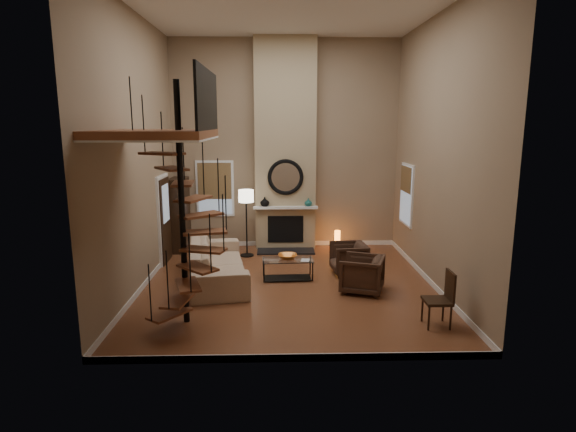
{
  "coord_description": "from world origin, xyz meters",
  "views": [
    {
      "loc": [
        -0.26,
        -9.44,
        3.37
      ],
      "look_at": [
        0.0,
        0.4,
        1.4
      ],
      "focal_mm": 29.42,
      "sensor_mm": 36.0,
      "label": 1
    }
  ],
  "objects_px": {
    "armchair_near": "(352,258)",
    "armchair_far": "(366,275)",
    "hutch": "(180,215)",
    "sofa": "(217,262)",
    "floor_lamp": "(246,201)",
    "accent_lamp": "(337,241)",
    "coffee_table": "(288,267)",
    "side_chair": "(443,296)"
  },
  "relations": [
    {
      "from": "armchair_far",
      "to": "coffee_table",
      "type": "distance_m",
      "value": 1.75
    },
    {
      "from": "armchair_near",
      "to": "sofa",
      "type": "bearing_deg",
      "value": -88.46
    },
    {
      "from": "hutch",
      "to": "floor_lamp",
      "type": "height_order",
      "value": "hutch"
    },
    {
      "from": "armchair_near",
      "to": "accent_lamp",
      "type": "distance_m",
      "value": 2.0
    },
    {
      "from": "armchair_near",
      "to": "accent_lamp",
      "type": "height_order",
      "value": "armchair_near"
    },
    {
      "from": "coffee_table",
      "to": "hutch",
      "type": "bearing_deg",
      "value": 138.71
    },
    {
      "from": "armchair_far",
      "to": "floor_lamp",
      "type": "height_order",
      "value": "floor_lamp"
    },
    {
      "from": "hutch",
      "to": "side_chair",
      "type": "relative_size",
      "value": 2.08
    },
    {
      "from": "sofa",
      "to": "armchair_far",
      "type": "distance_m",
      "value": 3.19
    },
    {
      "from": "coffee_table",
      "to": "side_chair",
      "type": "distance_m",
      "value": 3.53
    },
    {
      "from": "side_chair",
      "to": "coffee_table",
      "type": "bearing_deg",
      "value": 135.56
    },
    {
      "from": "hutch",
      "to": "armchair_far",
      "type": "xyz_separation_m",
      "value": [
        4.34,
        -3.25,
        -0.6
      ]
    },
    {
      "from": "sofa",
      "to": "accent_lamp",
      "type": "xyz_separation_m",
      "value": [
        2.92,
        2.37,
        -0.15
      ]
    },
    {
      "from": "side_chair",
      "to": "sofa",
      "type": "bearing_deg",
      "value": 148.56
    },
    {
      "from": "armchair_near",
      "to": "armchair_far",
      "type": "relative_size",
      "value": 0.93
    },
    {
      "from": "hutch",
      "to": "armchair_far",
      "type": "bearing_deg",
      "value": -36.83
    },
    {
      "from": "sofa",
      "to": "hutch",
      "type": "bearing_deg",
      "value": 18.05
    },
    {
      "from": "sofa",
      "to": "coffee_table",
      "type": "relative_size",
      "value": 2.59
    },
    {
      "from": "sofa",
      "to": "coffee_table",
      "type": "distance_m",
      "value": 1.54
    },
    {
      "from": "accent_lamp",
      "to": "side_chair",
      "type": "height_order",
      "value": "side_chair"
    },
    {
      "from": "coffee_table",
      "to": "floor_lamp",
      "type": "bearing_deg",
      "value": 118.12
    },
    {
      "from": "hutch",
      "to": "sofa",
      "type": "distance_m",
      "value": 2.8
    },
    {
      "from": "armchair_near",
      "to": "coffee_table",
      "type": "distance_m",
      "value": 1.51
    },
    {
      "from": "armchair_near",
      "to": "armchair_far",
      "type": "distance_m",
      "value": 1.18
    },
    {
      "from": "accent_lamp",
      "to": "hutch",
      "type": "bearing_deg",
      "value": 179.01
    },
    {
      "from": "coffee_table",
      "to": "accent_lamp",
      "type": "bearing_deg",
      "value": 59.67
    },
    {
      "from": "sofa",
      "to": "armchair_near",
      "type": "bearing_deg",
      "value": -92.15
    },
    {
      "from": "sofa",
      "to": "coffee_table",
      "type": "height_order",
      "value": "sofa"
    },
    {
      "from": "armchair_near",
      "to": "side_chair",
      "type": "height_order",
      "value": "side_chair"
    },
    {
      "from": "floor_lamp",
      "to": "accent_lamp",
      "type": "relative_size",
      "value": 3.1
    },
    {
      "from": "hutch",
      "to": "armchair_far",
      "type": "distance_m",
      "value": 5.45
    },
    {
      "from": "floor_lamp",
      "to": "sofa",
      "type": "bearing_deg",
      "value": -106.33
    },
    {
      "from": "armchair_far",
      "to": "accent_lamp",
      "type": "distance_m",
      "value": 3.18
    },
    {
      "from": "sofa",
      "to": "armchair_near",
      "type": "distance_m",
      "value": 3.01
    },
    {
      "from": "armchair_near",
      "to": "floor_lamp",
      "type": "distance_m",
      "value": 3.05
    },
    {
      "from": "armchair_far",
      "to": "accent_lamp",
      "type": "xyz_separation_m",
      "value": [
        -0.16,
        3.18,
        -0.1
      ]
    },
    {
      "from": "coffee_table",
      "to": "accent_lamp",
      "type": "xyz_separation_m",
      "value": [
        1.39,
        2.38,
        -0.03
      ]
    },
    {
      "from": "coffee_table",
      "to": "armchair_far",
      "type": "bearing_deg",
      "value": -27.32
    },
    {
      "from": "armchair_far",
      "to": "accent_lamp",
      "type": "relative_size",
      "value": 1.5
    },
    {
      "from": "hutch",
      "to": "coffee_table",
      "type": "bearing_deg",
      "value": -41.29
    },
    {
      "from": "accent_lamp",
      "to": "coffee_table",
      "type": "bearing_deg",
      "value": -120.33
    },
    {
      "from": "armchair_far",
      "to": "sofa",
      "type": "bearing_deg",
      "value": -85.21
    }
  ]
}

